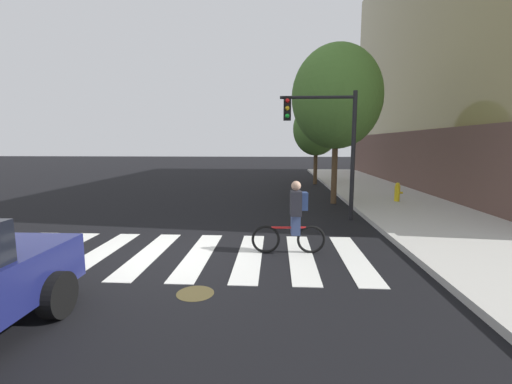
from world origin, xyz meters
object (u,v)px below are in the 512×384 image
fire_hydrant (397,192)px  street_tree_near (337,97)px  manhole_cover (195,293)px  street_tree_mid (316,129)px  traffic_light_near (328,133)px  cyclist (294,218)px

fire_hydrant → street_tree_near: size_ratio=0.12×
manhole_cover → street_tree_mid: 17.00m
traffic_light_near → cyclist: bearing=-108.9°
fire_hydrant → street_tree_mid: bearing=109.5°
cyclist → street_tree_near: 8.01m
manhole_cover → fire_hydrant: fire_hydrant is taller
manhole_cover → street_tree_near: street_tree_near is taller
manhole_cover → traffic_light_near: size_ratio=0.15×
manhole_cover → street_tree_mid: bearing=76.7°
fire_hydrant → street_tree_mid: size_ratio=0.15×
cyclist → traffic_light_near: bearing=71.1°
fire_hydrant → street_tree_mid: street_tree_mid is taller
manhole_cover → traffic_light_near: 7.27m
cyclist → street_tree_near: size_ratio=0.26×
manhole_cover → street_tree_mid: (3.83, 16.21, 3.42)m
manhole_cover → street_tree_near: (3.82, 9.15, 4.40)m
traffic_light_near → street_tree_mid: bearing=85.6°
fire_hydrant → street_tree_near: (-2.58, 0.20, 3.88)m
manhole_cover → cyclist: (1.78, 2.28, 0.84)m
cyclist → street_tree_near: bearing=73.5°
fire_hydrant → street_tree_mid: 8.22m
street_tree_near → traffic_light_near: bearing=-103.7°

